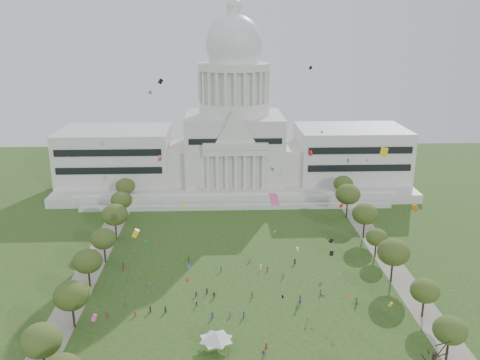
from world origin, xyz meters
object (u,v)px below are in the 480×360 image
at_px(event_tent, 216,336).
at_px(person_0, 357,301).
at_px(capitol, 234,140).
at_px(big_bare_tree, 435,350).

height_order(event_tent, person_0, event_tent).
bearing_deg(capitol, big_bare_tree, -74.98).
height_order(big_bare_tree, person_0, big_bare_tree).
bearing_deg(person_0, capitol, 174.29).
height_order(capitol, person_0, capitol).
xyz_separation_m(capitol, big_bare_tree, (38.00, -141.59, -13.62)).
relative_size(big_bare_tree, event_tent, 1.18).
xyz_separation_m(big_bare_tree, person_0, (-7.36, 33.39, -7.68)).
bearing_deg(person_0, event_tent, -85.35).
height_order(capitol, event_tent, capitol).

